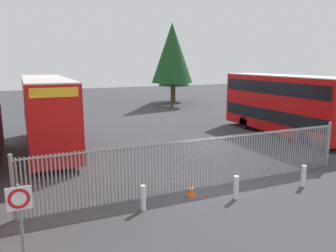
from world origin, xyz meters
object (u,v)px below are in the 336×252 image
at_px(traffic_cone_by_gate, 191,189).
at_px(speed_limit_sign_post, 20,209).
at_px(double_decker_bus_behind_fence_left, 47,111).
at_px(bollard_center_front, 236,187).
at_px(double_decker_bus_near_gate, 283,103).
at_px(bollard_near_left, 143,198).
at_px(bollard_near_right, 304,176).

xyz_separation_m(traffic_cone_by_gate, speed_limit_sign_post, (-6.24, -2.68, 1.49)).
bearing_deg(speed_limit_sign_post, traffic_cone_by_gate, 23.21).
distance_m(double_decker_bus_behind_fence_left, speed_limit_sign_post, 12.76).
bearing_deg(bollard_center_front, speed_limit_sign_post, -167.55).
xyz_separation_m(double_decker_bus_near_gate, bollard_near_left, (-13.74, -7.87, -1.95)).
bearing_deg(double_decker_bus_near_gate, bollard_near_right, -127.69).
height_order(double_decker_bus_near_gate, speed_limit_sign_post, double_decker_bus_near_gate).
xyz_separation_m(double_decker_bus_behind_fence_left, traffic_cone_by_gate, (4.62, -9.96, -2.13)).
bearing_deg(speed_limit_sign_post, double_decker_bus_near_gate, 29.65).
bearing_deg(double_decker_bus_near_gate, bollard_near_left, -150.20).
xyz_separation_m(bollard_near_left, speed_limit_sign_post, (-4.03, -2.25, 1.30)).
xyz_separation_m(double_decker_bus_near_gate, traffic_cone_by_gate, (-11.53, -7.44, -2.13)).
xyz_separation_m(double_decker_bus_behind_fence_left, bollard_near_left, (2.41, -10.39, -1.95)).
bearing_deg(bollard_near_right, traffic_cone_by_gate, 168.12).
relative_size(bollard_center_front, bollard_near_right, 1.00).
bearing_deg(bollard_near_left, speed_limit_sign_post, -150.87).
distance_m(bollard_near_left, speed_limit_sign_post, 4.79).
height_order(double_decker_bus_behind_fence_left, bollard_near_left, double_decker_bus_behind_fence_left).
bearing_deg(bollard_near_right, speed_limit_sign_post, -171.73).
bearing_deg(bollard_near_right, bollard_near_left, 175.11).
relative_size(bollard_near_left, bollard_near_right, 1.00).
relative_size(bollard_near_right, traffic_cone_by_gate, 1.61).
height_order(bollard_near_left, speed_limit_sign_post, speed_limit_sign_post).
relative_size(double_decker_bus_behind_fence_left, traffic_cone_by_gate, 18.32).
bearing_deg(bollard_center_front, double_decker_bus_near_gate, 39.95).
relative_size(double_decker_bus_near_gate, bollard_center_front, 11.38).
distance_m(double_decker_bus_near_gate, bollard_near_left, 15.95).
relative_size(double_decker_bus_behind_fence_left, speed_limit_sign_post, 4.50).
bearing_deg(traffic_cone_by_gate, bollard_center_front, -33.11).
distance_m(double_decker_bus_near_gate, bollard_center_front, 13.24).
bearing_deg(bollard_center_front, double_decker_bus_behind_fence_left, 119.19).
xyz_separation_m(double_decker_bus_behind_fence_left, bollard_center_front, (6.11, -10.93, -1.95)).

